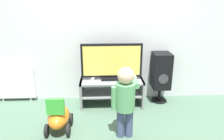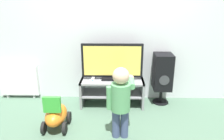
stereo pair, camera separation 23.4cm
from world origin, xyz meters
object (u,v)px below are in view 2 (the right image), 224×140
at_px(television, 112,62).
at_px(remote_primary, 131,82).
at_px(speaker_tower, 163,73).
at_px(child, 121,97).
at_px(game_console, 93,78).
at_px(radiator, 19,80).
at_px(ride_on_toy, 56,115).

height_order(television, remote_primary, television).
xyz_separation_m(television, speaker_tower, (0.82, 0.06, -0.19)).
distance_m(television, child, 0.92).
bearing_deg(speaker_tower, game_console, -175.07).
distance_m(remote_primary, radiator, 1.97).
bearing_deg(radiator, game_console, -10.29).
bearing_deg(remote_primary, game_console, 168.83).
bearing_deg(child, radiator, 147.98).
bearing_deg(ride_on_toy, speaker_tower, 27.19).
relative_size(remote_primary, child, 0.14).
distance_m(speaker_tower, ride_on_toy, 1.79).
bearing_deg(game_console, television, 6.66).
xyz_separation_m(game_console, speaker_tower, (1.13, 0.10, 0.07)).
xyz_separation_m(television, game_console, (-0.31, -0.04, -0.27)).
bearing_deg(television, ride_on_toy, -134.97).
height_order(television, radiator, television).
relative_size(game_console, ride_on_toy, 0.32).
distance_m(television, ride_on_toy, 1.17).
bearing_deg(remote_primary, radiator, 169.44).
distance_m(television, speaker_tower, 0.85).
bearing_deg(child, speaker_tower, 53.97).
bearing_deg(television, remote_primary, -27.53).
bearing_deg(radiator, child, -32.02).
distance_m(speaker_tower, radiator, 2.47).
xyz_separation_m(television, radiator, (-1.63, 0.21, -0.40)).
bearing_deg(child, ride_on_toy, 169.88).
bearing_deg(child, game_console, 116.62).
height_order(television, game_console, television).
height_order(remote_primary, child, child).
distance_m(television, remote_primary, 0.43).
bearing_deg(child, television, 97.99).
height_order(game_console, radiator, radiator).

